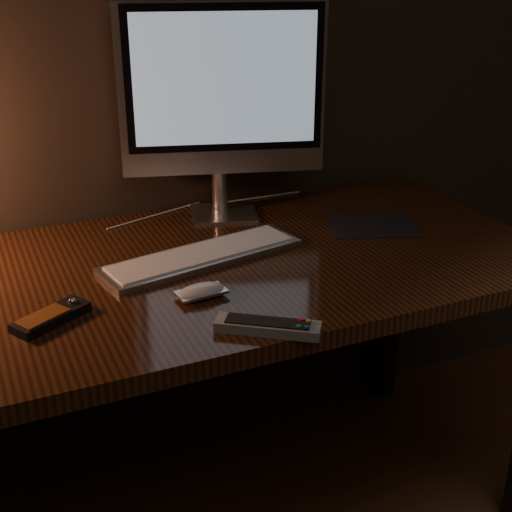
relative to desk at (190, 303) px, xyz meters
name	(u,v)px	position (x,y,z in m)	size (l,w,h in m)	color
desk	(190,303)	(0.00, 0.00, 0.00)	(1.60, 0.75, 0.75)	#3E1F0E
monitor	(223,94)	(0.17, 0.20, 0.44)	(0.50, 0.19, 0.53)	silver
keyboard	(202,255)	(0.02, -0.04, 0.14)	(0.47, 0.13, 0.02)	silver
mousepad	(373,225)	(0.48, -0.02, 0.13)	(0.21, 0.17, 0.00)	black
mouse	(201,293)	(-0.05, -0.22, 0.14)	(0.10, 0.05, 0.02)	white
media_remote	(51,317)	(-0.34, -0.20, 0.14)	(0.16, 0.12, 0.03)	black
tv_remote	(268,326)	(0.02, -0.40, 0.14)	(0.19, 0.15, 0.03)	gray
cable	(208,208)	(0.15, 0.26, 0.13)	(0.00, 0.00, 0.57)	white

